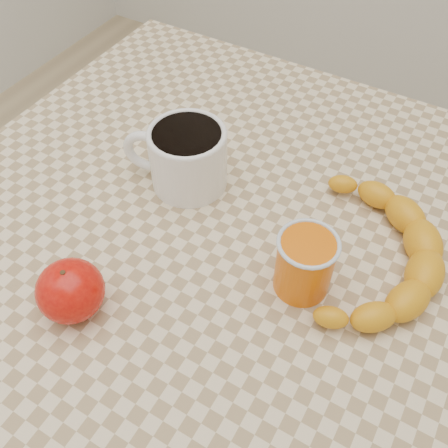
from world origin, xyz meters
The scene contains 6 objects.
ground centered at (0.00, 0.00, 0.00)m, with size 3.00×3.00×0.00m, color tan.
table centered at (0.00, 0.00, 0.66)m, with size 0.80×0.80×0.75m.
coffee_mug centered at (-0.09, 0.06, 0.80)m, with size 0.15×0.13×0.09m.
orange_juice_glass centered at (0.11, -0.02, 0.79)m, with size 0.07×0.07×0.08m.
apple centered at (-0.09, -0.17, 0.78)m, with size 0.09×0.09×0.07m.
banana centered at (0.17, 0.05, 0.77)m, with size 0.22×0.30×0.04m, color orange, non-canonical shape.
Camera 1 is at (0.20, -0.34, 1.23)m, focal length 40.00 mm.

